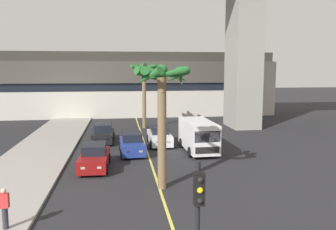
% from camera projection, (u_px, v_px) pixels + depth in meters
% --- Properties ---
extents(lane_stripe_center, '(0.14, 56.00, 0.01)m').
position_uv_depth(lane_stripe_center, '(149.00, 157.00, 24.79)').
color(lane_stripe_center, '#DBCC4C').
rests_on(lane_stripe_center, ground).
extents(pier_building_backdrop, '(37.49, 8.04, 8.44)m').
position_uv_depth(pier_building_backdrop, '(134.00, 84.00, 47.65)').
color(pier_building_backdrop, beige).
rests_on(pier_building_backdrop, ground).
extents(car_queue_front, '(1.95, 4.16, 1.56)m').
position_uv_depth(car_queue_front, '(132.00, 144.00, 25.66)').
color(car_queue_front, navy).
rests_on(car_queue_front, ground).
extents(car_queue_second, '(1.89, 4.13, 1.56)m').
position_uv_depth(car_queue_second, '(103.00, 134.00, 29.66)').
color(car_queue_second, black).
rests_on(car_queue_second, ground).
extents(car_queue_third, '(1.89, 4.13, 1.56)m').
position_uv_depth(car_queue_third, '(159.00, 136.00, 28.67)').
color(car_queue_third, white).
rests_on(car_queue_third, ground).
extents(car_queue_fourth, '(1.93, 4.15, 1.56)m').
position_uv_depth(car_queue_fourth, '(94.00, 157.00, 21.78)').
color(car_queue_fourth, maroon).
rests_on(car_queue_fourth, ground).
extents(delivery_van, '(2.26, 5.30, 2.36)m').
position_uv_depth(delivery_van, '(198.00, 135.00, 26.13)').
color(delivery_van, white).
rests_on(delivery_van, ground).
extents(traffic_light_median_near, '(0.24, 0.37, 4.20)m').
position_uv_depth(traffic_light_median_near, '(198.00, 225.00, 7.90)').
color(traffic_light_median_near, black).
rests_on(traffic_light_median_near, ground).
extents(palm_tree_near_median, '(2.99, 2.97, 6.51)m').
position_uv_depth(palm_tree_near_median, '(162.00, 92.00, 17.62)').
color(palm_tree_near_median, brown).
rests_on(palm_tree_near_median, ground).
extents(palm_tree_mid_median, '(2.98, 2.98, 6.89)m').
position_uv_depth(palm_tree_mid_median, '(144.00, 76.00, 36.19)').
color(palm_tree_mid_median, brown).
rests_on(palm_tree_mid_median, ground).
extents(pedestrian_mid_block, '(0.34, 0.22, 1.62)m').
position_uv_depth(pedestrian_mid_block, '(5.00, 208.00, 13.19)').
color(pedestrian_mid_block, '#2D2D38').
rests_on(pedestrian_mid_block, sidewalk_left).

